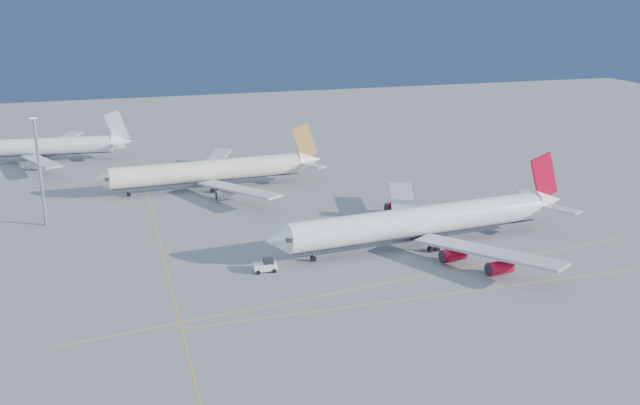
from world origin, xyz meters
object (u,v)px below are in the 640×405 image
Objects in this scene: airliner_etihad at (213,171)px; pushback_tug at (266,266)px; airliner_virgin at (426,221)px; light_mast at (39,161)px; airliner_third at (39,147)px.

pushback_tug is at bearing -92.50° from airliner_etihad.
light_mast is (-80.43, 38.09, 10.15)m from airliner_virgin.
airliner_etihad is at bearing 25.50° from light_mast.
airliner_virgin is at bearing -45.30° from airliner_third.
airliner_etihad is 13.94× the size of pushback_tug.
pushback_tug is (0.76, -63.51, -3.94)m from airliner_etihad.
airliner_virgin reaches higher than airliner_third.
light_mast is (5.92, -68.45, 10.77)m from airliner_third.
airliner_third reaches higher than pushback_tug.
airliner_third is (-48.76, 48.02, -0.32)m from airliner_etihad.
airliner_virgin is 2.77× the size of light_mast.
airliner_virgin is at bearing -60.47° from airliner_etihad.
light_mast is at bearing 149.24° from airliner_virgin.
airliner_etihad reaches higher than airliner_third.
airliner_virgin is at bearing -25.34° from light_mast.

